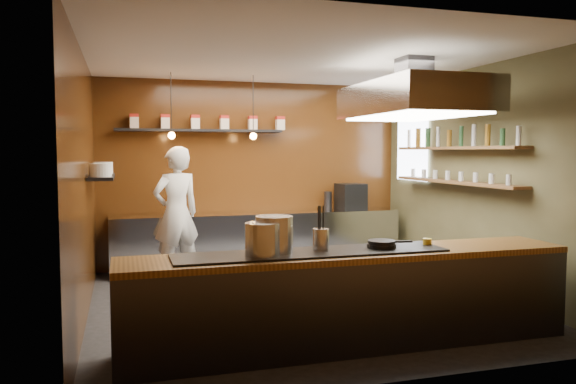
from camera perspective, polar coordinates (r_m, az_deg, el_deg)
name	(u,v)px	position (r m, az deg, el deg)	size (l,w,h in m)	color
floor	(300,303)	(7.09, 1.27, -11.17)	(5.00, 5.00, 0.00)	black
back_wall	(254,174)	(9.26, -3.43, 1.84)	(5.00, 5.00, 0.00)	#3E1C0B
left_wall	(83,186)	(6.54, -20.07, 0.61)	(5.00, 5.00, 0.00)	#3E1C0B
right_wall	(477,179)	(7.97, 18.67, 1.25)	(5.00, 5.00, 0.00)	#474428
ceiling	(301,58)	(6.93, 1.31, 13.50)	(5.00, 5.00, 0.00)	silver
window_pane	(412,150)	(9.38, 12.49, 4.22)	(1.00, 1.00, 0.00)	white
prep_counter	(259,240)	(9.04, -2.93, -4.91)	(4.60, 0.65, 0.90)	silver
pass_counter	(351,298)	(5.52, 6.38, -10.67)	(4.40, 0.72, 0.94)	#38383D
tin_shelf	(200,130)	(8.96, -8.89, 6.19)	(2.60, 0.26, 0.04)	black
plate_shelf	(102,177)	(7.53, -18.39, 1.47)	(0.30, 1.40, 0.04)	black
bottle_shelf_upper	(455,148)	(8.12, 16.60, 4.31)	(0.26, 2.80, 0.04)	brown
bottle_shelf_lower	(454,182)	(8.13, 16.53, 0.99)	(0.26, 2.80, 0.04)	brown
extractor_hood	(413,99)	(7.02, 12.63, 9.21)	(1.20, 2.00, 0.72)	#38383D
pendant_left	(172,132)	(8.25, -11.75, 6.00)	(0.10, 0.10, 0.95)	black
pendant_right	(253,133)	(8.43, -3.55, 6.04)	(0.10, 0.10, 0.95)	black
storage_tins	(210,122)	(8.98, -7.95, 7.04)	(2.43, 0.13, 0.22)	beige
plate_stacks	(102,169)	(7.52, -18.41, 2.23)	(0.26, 1.16, 0.16)	silver
bottles	(455,138)	(8.13, 16.62, 5.29)	(0.06, 2.66, 0.24)	silver
wine_glasses	(454,176)	(8.13, 16.54, 1.59)	(0.07, 2.37, 0.13)	silver
stockpot_large	(274,234)	(5.20, -1.42, -4.32)	(0.35, 0.35, 0.34)	#B3B5BA
stockpot_small	(262,239)	(5.05, -2.61, -4.81)	(0.32, 0.32, 0.30)	#B2B4B9
utensil_crock	(321,239)	(5.37, 3.34, -4.80)	(0.16, 0.16, 0.20)	silver
frying_pan	(382,244)	(5.55, 9.52, -5.23)	(0.45, 0.29, 0.07)	black
butter_jar	(427,242)	(5.83, 13.96, -5.00)	(0.09, 0.09, 0.08)	yellow
espresso_machine	(351,196)	(9.51, 6.40, -0.44)	(0.43, 0.41, 0.43)	black
chef	(176,213)	(8.33, -11.28, -2.14)	(0.71, 0.47, 1.94)	white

